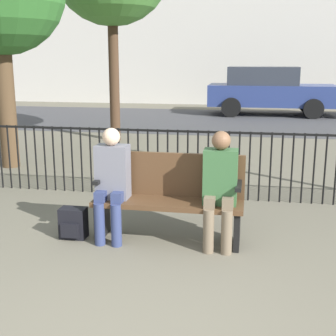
# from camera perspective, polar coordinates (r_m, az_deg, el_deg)

# --- Properties ---
(park_bench) EXTENTS (1.57, 0.45, 0.92)m
(park_bench) POSITION_cam_1_polar(r_m,az_deg,el_deg) (4.95, 0.16, -3.31)
(park_bench) COLOR #4C331E
(park_bench) RESTS_ON ground
(seated_person_0) EXTENTS (0.34, 0.39, 1.20)m
(seated_person_0) POSITION_cam_1_polar(r_m,az_deg,el_deg) (4.92, -6.89, -1.37)
(seated_person_0) COLOR navy
(seated_person_0) RESTS_ON ground
(seated_person_1) EXTENTS (0.34, 0.39, 1.20)m
(seated_person_1) POSITION_cam_1_polar(r_m,az_deg,el_deg) (4.72, 6.34, -1.98)
(seated_person_1) COLOR brown
(seated_person_1) RESTS_ON ground
(backpack) EXTENTS (0.28, 0.22, 0.33)m
(backpack) POSITION_cam_1_polar(r_m,az_deg,el_deg) (5.17, -11.48, -6.64)
(backpack) COLOR black
(backpack) RESTS_ON ground
(fence_railing) EXTENTS (9.01, 0.03, 0.95)m
(fence_railing) POSITION_cam_1_polar(r_m,az_deg,el_deg) (6.43, 2.45, 1.21)
(fence_railing) COLOR black
(fence_railing) RESTS_ON ground
(street_surface) EXTENTS (24.00, 6.00, 0.01)m
(street_surface) POSITION_cam_1_polar(r_m,az_deg,el_deg) (14.74, 6.95, 5.78)
(street_surface) COLOR #3D3D3F
(street_surface) RESTS_ON ground
(parked_car_0) EXTENTS (4.20, 1.94, 1.62)m
(parked_car_0) POSITION_cam_1_polar(r_m,az_deg,el_deg) (16.41, 12.19, 9.28)
(parked_car_0) COLOR navy
(parked_car_0) RESTS_ON ground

